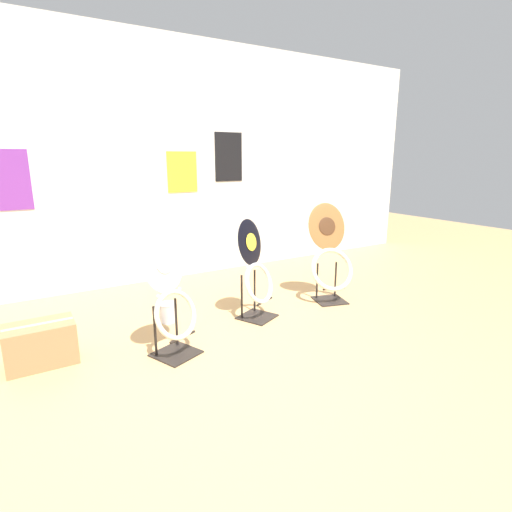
# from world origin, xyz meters

# --- Properties ---
(ground_plane) EXTENTS (14.00, 14.00, 0.00)m
(ground_plane) POSITION_xyz_m (0.00, 0.00, 0.00)
(ground_plane) COLOR tan
(wall_back) EXTENTS (8.00, 0.07, 2.60)m
(wall_back) POSITION_xyz_m (0.00, 2.52, 1.30)
(wall_back) COLOR silver
(wall_back) RESTS_ON ground_plane
(toilet_seat_display_jazz_black) EXTENTS (0.40, 0.37, 0.86)m
(toilet_seat_display_jazz_black) POSITION_xyz_m (0.59, 0.99, 0.42)
(toilet_seat_display_jazz_black) COLOR black
(toilet_seat_display_jazz_black) RESTS_ON ground_plane
(toilet_seat_display_white_plain) EXTENTS (0.41, 0.37, 0.87)m
(toilet_seat_display_white_plain) POSITION_xyz_m (-0.25, 0.72, 0.43)
(toilet_seat_display_white_plain) COLOR black
(toilet_seat_display_white_plain) RESTS_ON ground_plane
(toilet_seat_display_woodgrain) EXTENTS (0.48, 0.45, 0.93)m
(toilet_seat_display_woodgrain) POSITION_xyz_m (1.42, 0.97, 0.41)
(toilet_seat_display_woodgrain) COLOR black
(toilet_seat_display_woodgrain) RESTS_ON ground_plane
(paint_can) EXTENTS (0.15, 0.15, 0.16)m
(paint_can) POSITION_xyz_m (-0.09, 1.29, 0.09)
(paint_can) COLOR silver
(paint_can) RESTS_ON ground_plane
(storage_box) EXTENTS (0.43, 0.27, 0.29)m
(storage_box) POSITION_xyz_m (-1.05, 1.05, 0.14)
(storage_box) COLOR #93754C
(storage_box) RESTS_ON ground_plane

